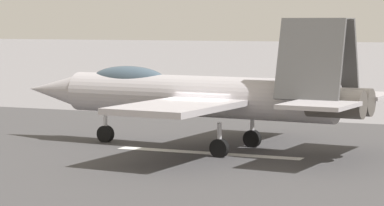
% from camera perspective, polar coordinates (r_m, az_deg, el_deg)
% --- Properties ---
extents(ground_plane, '(400.00, 400.00, 0.00)m').
position_cam_1_polar(ground_plane, '(35.99, 0.67, -3.29)').
color(ground_plane, slate).
extents(runway_strip, '(240.00, 26.00, 0.02)m').
position_cam_1_polar(runway_strip, '(35.99, 0.70, -3.28)').
color(runway_strip, '#403F40').
rests_on(runway_strip, ground).
extents(fighter_jet, '(16.58, 13.12, 5.53)m').
position_cam_1_polar(fighter_jet, '(36.71, 0.58, 0.56)').
color(fighter_jet, '#A6A1A6').
rests_on(fighter_jet, ground).
extents(marker_cone_mid, '(0.44, 0.44, 0.55)m').
position_cam_1_polar(marker_cone_mid, '(49.90, -2.65, -0.57)').
color(marker_cone_mid, orange).
rests_on(marker_cone_mid, ground).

